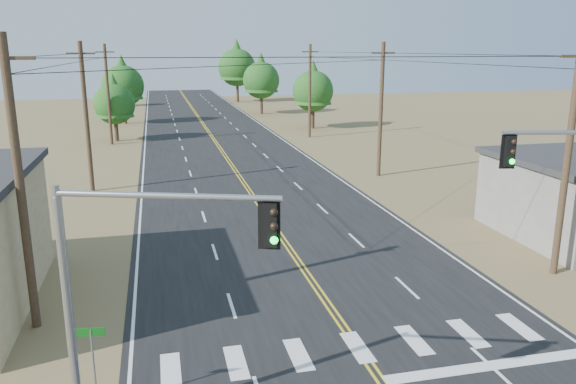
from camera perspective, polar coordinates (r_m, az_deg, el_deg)
name	(u,v)px	position (r m, az deg, el deg)	size (l,w,h in m)	color
road	(248,189)	(39.18, -4.07, 0.30)	(15.00, 200.00, 0.02)	black
utility_pole_left_near	(20,185)	(20.52, -25.58, 0.63)	(1.80, 0.30, 10.00)	#4C3826
utility_pole_left_mid	(86,116)	(40.04, -19.81, 7.23)	(1.80, 0.30, 10.00)	#4C3826
utility_pole_left_far	(108,94)	(59.87, -17.81, 9.47)	(1.80, 0.30, 10.00)	#4C3826
utility_pole_right_near	(568,158)	(25.96, 26.53, 3.14)	(1.80, 0.30, 10.00)	#4C3826
utility_pole_right_mid	(381,109)	(43.08, 9.42, 8.32)	(1.80, 0.30, 10.00)	#4C3826
utility_pole_right_far	(310,90)	(61.95, 2.23, 10.27)	(1.80, 0.30, 10.00)	#4C3826
signal_mast_left	(126,277)	(13.52, -16.13, -8.31)	(4.94, 1.93, 6.54)	gray
street_sign	(93,356)	(16.25, -19.21, -15.42)	(0.72, 0.13, 2.43)	gray
tree_left_near	(114,100)	(62.09, -17.26, 8.93)	(4.25, 4.25, 7.08)	#3F2D1E
tree_left_mid	(123,82)	(76.55, -16.45, 10.71)	(5.31, 5.31, 8.85)	#3F2D1E
tree_left_far	(112,84)	(100.78, -17.41, 10.43)	(3.70, 3.70, 6.17)	#3F2D1E
tree_right_near	(313,87)	(69.16, 2.55, 10.62)	(4.94, 4.94, 8.24)	#3F2D1E
tree_right_mid	(261,76)	(85.11, -2.75, 11.65)	(5.43, 5.43, 9.05)	#3F2D1E
tree_right_far	(237,64)	(105.07, -5.21, 12.87)	(6.78, 6.78, 11.31)	#3F2D1E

